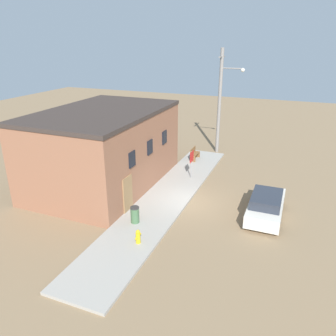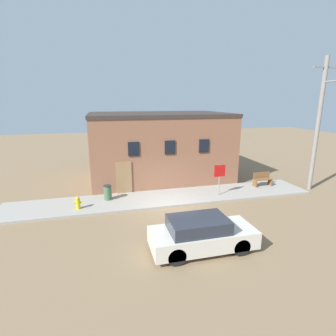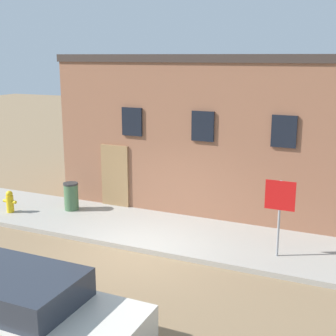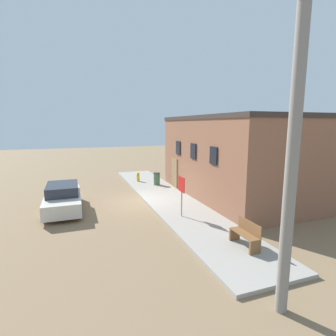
# 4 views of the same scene
# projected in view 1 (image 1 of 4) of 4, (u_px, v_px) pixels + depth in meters

# --- Properties ---
(ground_plane) EXTENTS (80.00, 80.00, 0.00)m
(ground_plane) POSITION_uv_depth(u_px,v_px,m) (189.00, 203.00, 19.98)
(ground_plane) COLOR #846B4C
(sidewalk) EXTENTS (19.04, 2.91, 0.14)m
(sidewalk) POSITION_uv_depth(u_px,v_px,m) (167.00, 198.00, 20.46)
(sidewalk) COLOR #9E998E
(sidewalk) RESTS_ON ground
(brick_building) EXTENTS (10.35, 6.78, 5.10)m
(brick_building) POSITION_uv_depth(u_px,v_px,m) (104.00, 148.00, 21.82)
(brick_building) COLOR #8E5B42
(brick_building) RESTS_ON ground
(fire_hydrant) EXTENTS (0.49, 0.23, 0.72)m
(fire_hydrant) POSITION_uv_depth(u_px,v_px,m) (138.00, 236.00, 15.70)
(fire_hydrant) COLOR gold
(fire_hydrant) RESTS_ON sidewalk
(stop_sign) EXTENTS (0.74, 0.06, 1.96)m
(stop_sign) POSITION_uv_depth(u_px,v_px,m) (192.00, 160.00, 22.73)
(stop_sign) COLOR gray
(stop_sign) RESTS_ON sidewalk
(bench) EXTENTS (1.30, 0.44, 0.96)m
(bench) POSITION_uv_depth(u_px,v_px,m) (194.00, 154.00, 26.68)
(bench) COLOR brown
(bench) RESTS_ON sidewalk
(trash_bin) EXTENTS (0.48, 0.48, 0.91)m
(trash_bin) POSITION_uv_depth(u_px,v_px,m) (135.00, 215.00, 17.45)
(trash_bin) COLOR #426642
(trash_bin) RESTS_ON sidewalk
(utility_pole) EXTENTS (1.80, 2.03, 8.70)m
(utility_pole) POSITION_uv_depth(u_px,v_px,m) (221.00, 100.00, 27.36)
(utility_pole) COLOR gray
(utility_pole) RESTS_ON ground
(parked_car) EXTENTS (4.30, 1.79, 1.41)m
(parked_car) POSITION_uv_depth(u_px,v_px,m) (266.00, 205.00, 18.25)
(parked_car) COLOR black
(parked_car) RESTS_ON ground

